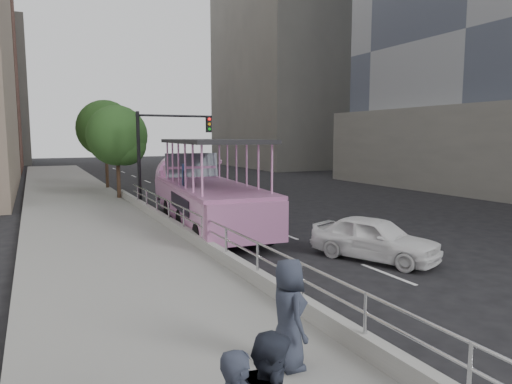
{
  "coord_description": "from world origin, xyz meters",
  "views": [
    {
      "loc": [
        -7.9,
        -11.66,
        3.89
      ],
      "look_at": [
        -0.91,
        2.61,
        1.96
      ],
      "focal_mm": 32.0,
      "sensor_mm": 36.0,
      "label": 1
    }
  ],
  "objects_px": {
    "duck_boat": "(204,194)",
    "street_tree_near": "(119,138)",
    "car": "(374,238)",
    "pedestrian_far": "(288,314)",
    "parking_sign": "(184,190)",
    "street_tree_far": "(107,131)",
    "traffic_signal": "(161,144)"
  },
  "relations": [
    {
      "from": "duck_boat",
      "to": "street_tree_far",
      "type": "relative_size",
      "value": 1.8
    },
    {
      "from": "duck_boat",
      "to": "street_tree_near",
      "type": "xyz_separation_m",
      "value": [
        -2.03,
        8.85,
        2.42
      ]
    },
    {
      "from": "pedestrian_far",
      "to": "traffic_signal",
      "type": "bearing_deg",
      "value": -2.49
    },
    {
      "from": "pedestrian_far",
      "to": "parking_sign",
      "type": "relative_size",
      "value": 0.62
    },
    {
      "from": "car",
      "to": "duck_boat",
      "type": "bearing_deg",
      "value": 87.68
    },
    {
      "from": "car",
      "to": "street_tree_far",
      "type": "relative_size",
      "value": 0.63
    },
    {
      "from": "traffic_signal",
      "to": "parking_sign",
      "type": "bearing_deg",
      "value": -97.05
    },
    {
      "from": "car",
      "to": "pedestrian_far",
      "type": "bearing_deg",
      "value": -163.33
    },
    {
      "from": "duck_boat",
      "to": "pedestrian_far",
      "type": "distance_m",
      "value": 13.28
    },
    {
      "from": "street_tree_far",
      "to": "car",
      "type": "bearing_deg",
      "value": -77.97
    },
    {
      "from": "parking_sign",
      "to": "street_tree_far",
      "type": "relative_size",
      "value": 0.44
    },
    {
      "from": "duck_boat",
      "to": "car",
      "type": "height_order",
      "value": "duck_boat"
    },
    {
      "from": "duck_boat",
      "to": "car",
      "type": "bearing_deg",
      "value": -68.83
    },
    {
      "from": "duck_boat",
      "to": "street_tree_near",
      "type": "height_order",
      "value": "street_tree_near"
    },
    {
      "from": "traffic_signal",
      "to": "street_tree_near",
      "type": "relative_size",
      "value": 0.91
    },
    {
      "from": "parking_sign",
      "to": "street_tree_near",
      "type": "height_order",
      "value": "street_tree_near"
    },
    {
      "from": "car",
      "to": "street_tree_near",
      "type": "distance_m",
      "value": 17.55
    },
    {
      "from": "car",
      "to": "street_tree_far",
      "type": "distance_m",
      "value": 23.31
    },
    {
      "from": "car",
      "to": "street_tree_near",
      "type": "height_order",
      "value": "street_tree_near"
    },
    {
      "from": "car",
      "to": "street_tree_near",
      "type": "bearing_deg",
      "value": 83.35
    },
    {
      "from": "pedestrian_far",
      "to": "traffic_signal",
      "type": "xyz_separation_m",
      "value": [
        2.77,
        18.31,
        2.33
      ]
    },
    {
      "from": "street_tree_near",
      "to": "street_tree_far",
      "type": "xyz_separation_m",
      "value": [
        0.2,
        6.0,
        0.49
      ]
    },
    {
      "from": "duck_boat",
      "to": "car",
      "type": "relative_size",
      "value": 2.84
    },
    {
      "from": "street_tree_near",
      "to": "street_tree_far",
      "type": "bearing_deg",
      "value": 88.09
    },
    {
      "from": "pedestrian_far",
      "to": "street_tree_near",
      "type": "bearing_deg",
      "value": 3.02
    },
    {
      "from": "duck_boat",
      "to": "parking_sign",
      "type": "bearing_deg",
      "value": -133.58
    },
    {
      "from": "street_tree_far",
      "to": "traffic_signal",
      "type": "bearing_deg",
      "value": -81.57
    },
    {
      "from": "pedestrian_far",
      "to": "street_tree_far",
      "type": "height_order",
      "value": "street_tree_far"
    },
    {
      "from": "parking_sign",
      "to": "duck_boat",
      "type": "bearing_deg",
      "value": 46.42
    },
    {
      "from": "duck_boat",
      "to": "pedestrian_far",
      "type": "xyz_separation_m",
      "value": [
        -3.2,
        -12.89,
        -0.23
      ]
    },
    {
      "from": "duck_boat",
      "to": "street_tree_near",
      "type": "distance_m",
      "value": 9.39
    },
    {
      "from": "duck_boat",
      "to": "street_tree_far",
      "type": "height_order",
      "value": "street_tree_far"
    }
  ]
}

